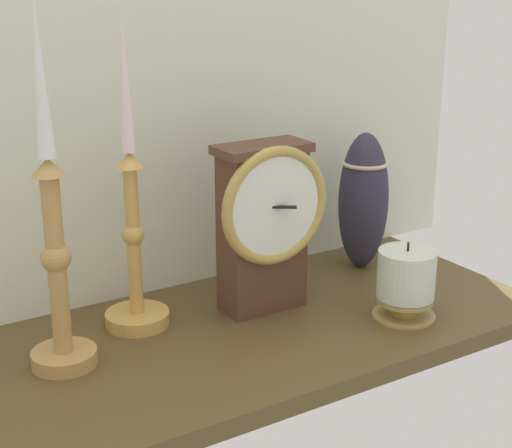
% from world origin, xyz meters
% --- Properties ---
extents(ground_plane, '(1.00, 0.36, 0.02)m').
position_xyz_m(ground_plane, '(0.00, 0.00, -0.01)').
color(ground_plane, brown).
extents(back_wall, '(1.20, 0.02, 0.65)m').
position_xyz_m(back_wall, '(0.00, 0.18, 0.33)').
color(back_wall, silver).
rests_on(back_wall, ground_plane).
extents(mantel_clock, '(0.16, 0.08, 0.23)m').
position_xyz_m(mantel_clock, '(0.15, 0.04, 0.13)').
color(mantel_clock, '#533224').
rests_on(mantel_clock, ground_plane).
extents(candlestick_tall_left, '(0.08, 0.08, 0.41)m').
position_xyz_m(candlestick_tall_left, '(-0.02, 0.08, 0.12)').
color(candlestick_tall_left, gold).
rests_on(candlestick_tall_left, ground_plane).
extents(candlestick_tall_center, '(0.08, 0.08, 0.42)m').
position_xyz_m(candlestick_tall_center, '(-0.14, 0.03, 0.14)').
color(candlestick_tall_center, '#B7894A').
rests_on(candlestick_tall_center, ground_plane).
extents(pillar_candle_front, '(0.09, 0.09, 0.11)m').
position_xyz_m(pillar_candle_front, '(0.29, -0.09, 0.05)').
color(pillar_candle_front, '#A38A47').
rests_on(pillar_candle_front, ground_plane).
extents(tall_ceramic_vase, '(0.08, 0.08, 0.21)m').
position_xyz_m(tall_ceramic_vase, '(0.36, 0.09, 0.11)').
color(tall_ceramic_vase, '#2D2B3D').
rests_on(tall_ceramic_vase, ground_plane).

